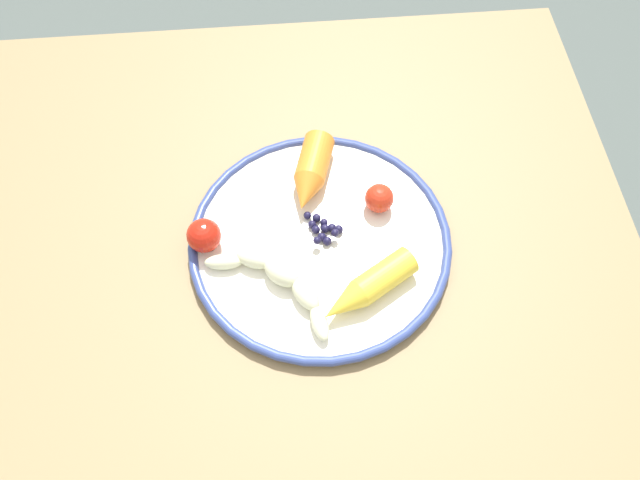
% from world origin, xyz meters
% --- Properties ---
extents(ground_plane, '(6.00, 6.00, 0.00)m').
position_xyz_m(ground_plane, '(0.00, 0.00, 0.00)').
color(ground_plane, '#4F5A56').
extents(dining_table, '(0.93, 0.89, 0.75)m').
position_xyz_m(dining_table, '(0.00, 0.00, 0.65)').
color(dining_table, '#8C754F').
rests_on(dining_table, ground_plane).
extents(plate, '(0.34, 0.34, 0.02)m').
position_xyz_m(plate, '(0.05, 0.03, 0.76)').
color(plate, white).
rests_on(plate, dining_table).
extents(banana, '(0.15, 0.13, 0.03)m').
position_xyz_m(banana, '(-0.00, -0.03, 0.77)').
color(banana, beige).
rests_on(banana, plate).
extents(carrot_orange, '(0.07, 0.12, 0.04)m').
position_xyz_m(carrot_orange, '(0.05, 0.12, 0.78)').
color(carrot_orange, orange).
rests_on(carrot_orange, plate).
extents(carrot_yellow, '(0.13, 0.10, 0.04)m').
position_xyz_m(carrot_yellow, '(0.10, -0.05, 0.78)').
color(carrot_yellow, yellow).
rests_on(carrot_yellow, plate).
extents(blueberry_pile, '(0.05, 0.05, 0.02)m').
position_xyz_m(blueberry_pile, '(0.06, 0.04, 0.77)').
color(blueberry_pile, '#191638').
rests_on(blueberry_pile, plate).
extents(tomato_near, '(0.04, 0.04, 0.04)m').
position_xyz_m(tomato_near, '(0.13, 0.07, 0.78)').
color(tomato_near, red).
rests_on(tomato_near, plate).
extents(tomato_mid, '(0.04, 0.04, 0.04)m').
position_xyz_m(tomato_mid, '(-0.09, 0.03, 0.78)').
color(tomato_mid, red).
rests_on(tomato_mid, plate).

